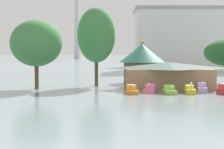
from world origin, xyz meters
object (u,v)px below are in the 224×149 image
pedal_boat_pink (151,89)px  pedal_boat_lavender (203,89)px  shoreline_tree_tall_left (37,43)px  pedal_boat_yellow (191,90)px  pedal_boat_lime (170,90)px  green_roof_pavilion (143,61)px  boathouse (169,75)px  shoreline_tree_mid (97,35)px  pedal_boat_orange (133,90)px  background_building_block (181,40)px

pedal_boat_pink → pedal_boat_lavender: size_ratio=0.99×
shoreline_tree_tall_left → pedal_boat_yellow: bearing=-16.9°
pedal_boat_yellow → pedal_boat_pink: bearing=-102.8°
pedal_boat_lime → green_roof_pavilion: green_roof_pavilion is taller
pedal_boat_yellow → boathouse: (-1.98, 7.49, 1.76)m
pedal_boat_pink → green_roof_pavilion: green_roof_pavilion is taller
pedal_boat_pink → shoreline_tree_tall_left: shoreline_tree_tall_left is taller
shoreline_tree_mid → pedal_boat_pink: bearing=-51.7°
pedal_boat_yellow → shoreline_tree_tall_left: (-23.62, 7.18, 6.96)m
boathouse → green_roof_pavilion: green_roof_pavilion is taller
pedal_boat_orange → shoreline_tree_tall_left: 18.27m
background_building_block → pedal_boat_yellow: bearing=-99.4°
pedal_boat_orange → background_building_block: bearing=155.2°
green_roof_pavilion → shoreline_tree_tall_left: size_ratio=0.79×
pedal_boat_orange → green_roof_pavilion: (2.99, 18.48, 3.75)m
pedal_boat_lavender → pedal_boat_pink: bearing=-79.2°
boathouse → shoreline_tree_tall_left: shoreline_tree_tall_left is taller
pedal_boat_orange → pedal_boat_lime: size_ratio=1.04×
green_roof_pavilion → pedal_boat_pink: bearing=-90.4°
pedal_boat_lime → green_roof_pavilion: size_ratio=0.33×
pedal_boat_yellow → pedal_boat_lavender: (2.17, 1.63, 0.07)m
shoreline_tree_mid → background_building_block: bearing=66.0°
pedal_boat_lavender → shoreline_tree_mid: 21.05m
green_roof_pavilion → pedal_boat_yellow: bearing=-73.5°
boathouse → green_roof_pavilion: 11.55m
pedal_boat_lime → shoreline_tree_tall_left: size_ratio=0.26×
pedal_boat_orange → boathouse: (6.43, 7.64, 1.76)m
background_building_block → pedal_boat_pink: bearing=-104.0°
pedal_boat_lavender → green_roof_pavilion: size_ratio=0.33×
shoreline_tree_tall_left → background_building_block: (35.06, 62.07, 2.71)m
pedal_boat_pink → green_roof_pavilion: (0.13, 16.97, 3.74)m
shoreline_tree_tall_left → shoreline_tree_mid: bearing=27.2°
pedal_boat_yellow → boathouse: bearing=-164.1°
pedal_boat_lime → shoreline_tree_tall_left: bearing=-113.0°
pedal_boat_lime → pedal_boat_lavender: 5.51m
pedal_boat_lime → shoreline_tree_mid: shoreline_tree_mid is taller
pedal_boat_orange → pedal_boat_lime: (5.42, -0.18, -0.01)m
pedal_boat_lime → green_roof_pavilion: (-2.44, 18.67, 3.77)m
pedal_boat_yellow → background_building_block: bearing=171.7°
pedal_boat_yellow → shoreline_tree_tall_left: bearing=-105.8°
pedal_boat_pink → pedal_boat_lime: (2.56, -1.70, -0.02)m
pedal_boat_orange → boathouse: bearing=131.1°
pedal_boat_orange → pedal_boat_yellow: pedal_boat_yellow is taller
pedal_boat_pink → pedal_boat_lime: 3.08m
boathouse → shoreline_tree_mid: shoreline_tree_mid is taller
green_roof_pavilion → shoreline_tree_mid: (-8.60, -6.23, 4.75)m
pedal_boat_yellow → green_roof_pavilion: 19.49m
pedal_boat_lime → pedal_boat_lavender: (5.15, 1.96, 0.09)m
pedal_boat_lime → background_building_block: background_building_block is taller
boathouse → background_building_block: 63.69m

